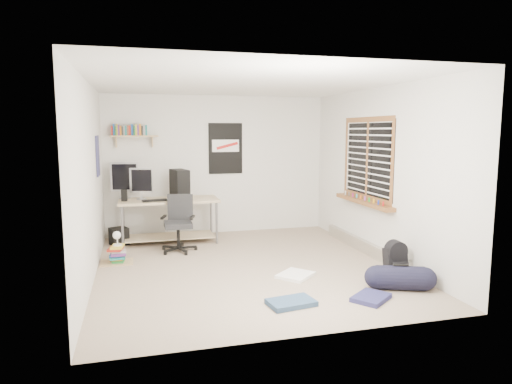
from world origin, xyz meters
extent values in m
cube|color=gray|center=(0.00, 0.00, -0.01)|extent=(4.00, 4.50, 0.01)
cube|color=white|center=(0.00, 0.00, 2.50)|extent=(4.00, 4.50, 0.01)
cube|color=silver|center=(0.00, 2.25, 1.25)|extent=(4.00, 0.01, 2.50)
cube|color=silver|center=(-2.00, 0.00, 1.25)|extent=(0.01, 4.50, 2.50)
cube|color=silver|center=(2.00, 0.00, 1.25)|extent=(0.01, 4.50, 2.50)
cube|color=#CEB58E|center=(-0.92, 1.70, 0.36)|extent=(1.76, 1.13, 0.74)
cube|color=#B2B2B8|center=(-1.64, 1.99, 0.99)|extent=(0.46, 0.18, 0.49)
cube|color=#9FA0A4|center=(-1.37, 1.76, 0.95)|extent=(0.38, 0.19, 0.41)
cube|color=black|center=(-0.74, 1.74, 0.98)|extent=(0.32, 0.50, 0.48)
cube|color=black|center=(-1.16, 1.51, 0.75)|extent=(0.41, 0.21, 0.02)
cube|color=black|center=(-1.64, 1.64, 0.83)|extent=(0.10, 0.10, 0.18)
cube|color=black|center=(-0.67, 1.79, 0.84)|extent=(0.10, 0.10, 0.19)
cube|color=#242527|center=(-0.84, 1.06, 0.49)|extent=(0.72, 0.72, 0.89)
cube|color=tan|center=(-1.45, 2.14, 1.78)|extent=(0.80, 0.22, 0.24)
cube|color=black|center=(0.15, 2.23, 1.55)|extent=(0.62, 0.03, 0.92)
cube|color=navy|center=(-1.99, 1.20, 1.50)|extent=(0.02, 0.42, 0.60)
cube|color=brown|center=(1.95, 0.30, 1.45)|extent=(0.10, 1.50, 1.26)
cube|color=#B7B2A8|center=(1.96, 0.30, 0.09)|extent=(0.08, 2.50, 0.18)
cube|color=black|center=(1.75, -0.92, 0.20)|extent=(0.28, 0.23, 0.36)
cylinder|color=black|center=(1.55, -1.36, 0.14)|extent=(0.37, 0.37, 0.56)
cube|color=white|center=(0.51, -0.59, 0.02)|extent=(0.58, 0.57, 0.04)
cube|color=navy|center=(0.14, -1.49, 0.03)|extent=(0.54, 0.39, 0.05)
cube|color=#232350|center=(1.05, -1.58, 0.03)|extent=(0.53, 0.51, 0.05)
cube|color=olive|center=(-1.75, 0.64, 0.15)|extent=(0.47, 0.39, 0.32)
cube|color=silver|center=(-1.73, 0.62, 0.38)|extent=(0.13, 0.21, 0.21)
cube|color=black|center=(-1.75, 1.73, 0.14)|extent=(0.34, 0.34, 0.29)
camera|label=1|loc=(-1.44, -5.96, 1.87)|focal=32.00mm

